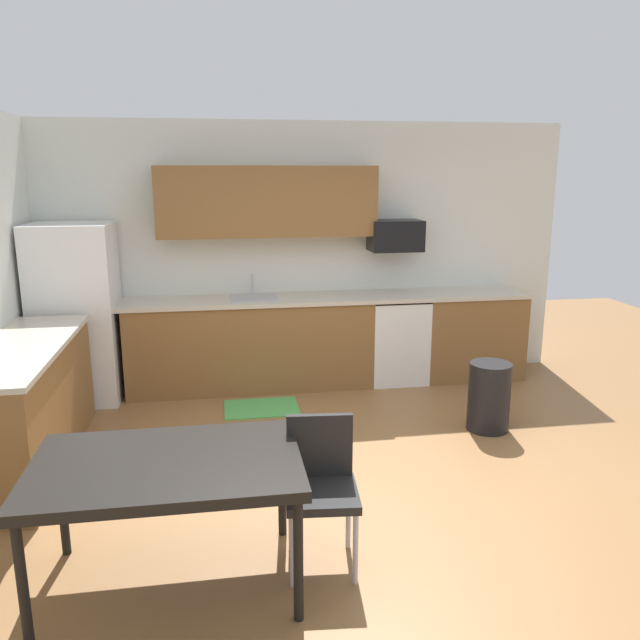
{
  "coord_description": "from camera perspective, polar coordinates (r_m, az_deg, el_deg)",
  "views": [
    {
      "loc": [
        -0.82,
        -4.01,
        2.21
      ],
      "look_at": [
        0.0,
        1.0,
        1.0
      ],
      "focal_mm": 35.46,
      "sensor_mm": 36.0,
      "label": 1
    }
  ],
  "objects": [
    {
      "name": "cabinet_run_left",
      "position": [
        5.33,
        -25.05,
        -7.19
      ],
      "size": [
        0.6,
        2.0,
        0.9
      ],
      "primitive_type": "cube",
      "color": "brown",
      "rests_on": "ground"
    },
    {
      "name": "microwave",
      "position": [
        6.7,
        6.82,
        7.58
      ],
      "size": [
        0.54,
        0.36,
        0.32
      ],
      "primitive_type": "cube",
      "color": "black"
    },
    {
      "name": "wall_back",
      "position": [
        6.76,
        -2.27,
        6.09
      ],
      "size": [
        5.8,
        0.1,
        2.7
      ],
      "primitive_type": "cube",
      "color": "silver",
      "rests_on": "ground"
    },
    {
      "name": "dining_table",
      "position": [
        3.49,
        -13.64,
        -13.1
      ],
      "size": [
        1.4,
        0.9,
        0.73
      ],
      "color": "black",
      "rests_on": "ground"
    },
    {
      "name": "oven_range",
      "position": [
        6.8,
        6.8,
        -1.65
      ],
      "size": [
        0.6,
        0.6,
        0.91
      ],
      "color": "white",
      "rests_on": "ground"
    },
    {
      "name": "cabinet_run_back",
      "position": [
        6.55,
        -6.26,
        -2.25
      ],
      "size": [
        2.48,
        0.6,
        0.9
      ],
      "primitive_type": "cube",
      "color": "brown",
      "rests_on": "ground"
    },
    {
      "name": "sink_basin",
      "position": [
        6.45,
        -5.98,
        1.44
      ],
      "size": [
        0.48,
        0.4,
        0.14
      ],
      "primitive_type": "cube",
      "color": "#A5A8AD",
      "rests_on": "countertop_back"
    },
    {
      "name": "countertop_left",
      "position": [
        5.19,
        -25.56,
        -2.31
      ],
      "size": [
        0.64,
        2.0,
        0.04
      ],
      "primitive_type": "cube",
      "color": "beige",
      "rests_on": "cabinet_run_left"
    },
    {
      "name": "cabinet_run_back_right",
      "position": [
        7.07,
        13.32,
        -1.37
      ],
      "size": [
        1.07,
        0.6,
        0.9
      ],
      "primitive_type": "cube",
      "color": "brown",
      "rests_on": "ground"
    },
    {
      "name": "upper_cabinets_back",
      "position": [
        6.46,
        -4.76,
        10.61
      ],
      "size": [
        2.2,
        0.34,
        0.7
      ],
      "primitive_type": "cube",
      "color": "brown"
    },
    {
      "name": "floor_mat",
      "position": [
        6.08,
        -5.31,
        -7.9
      ],
      "size": [
        0.7,
        0.5,
        0.01
      ],
      "primitive_type": "cube",
      "color": "#4CA54C",
      "rests_on": "ground"
    },
    {
      "name": "ground_plane",
      "position": [
        4.65,
        2.06,
        -14.98
      ],
      "size": [
        12.0,
        12.0,
        0.0
      ],
      "primitive_type": "plane",
      "color": "olive"
    },
    {
      "name": "countertop_back",
      "position": [
        6.49,
        -1.86,
        1.93
      ],
      "size": [
        4.8,
        0.64,
        0.04
      ],
      "primitive_type": "cube",
      "color": "beige",
      "rests_on": "cabinet_run_back"
    },
    {
      "name": "refrigerator",
      "position": [
        6.51,
        -21.14,
        0.55
      ],
      "size": [
        0.76,
        0.7,
        1.72
      ],
      "primitive_type": "cube",
      "color": "white",
      "rests_on": "ground"
    },
    {
      "name": "sink_faucet",
      "position": [
        6.6,
        -6.11,
        3.12
      ],
      "size": [
        0.02,
        0.02,
        0.24
      ],
      "primitive_type": "cylinder",
      "color": "#B2B5BA",
      "rests_on": "countertop_back"
    },
    {
      "name": "trash_bin",
      "position": [
        5.69,
        15.01,
        -6.69
      ],
      "size": [
        0.36,
        0.36,
        0.6
      ],
      "primitive_type": "cylinder",
      "color": "black",
      "rests_on": "ground"
    },
    {
      "name": "chair_near_table",
      "position": [
        3.68,
        0.08,
        -14.18
      ],
      "size": [
        0.43,
        0.43,
        0.85
      ],
      "color": "black",
      "rests_on": "ground"
    }
  ]
}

